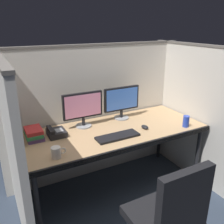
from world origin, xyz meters
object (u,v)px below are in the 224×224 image
object	(u,v)px
desk	(115,134)
coffee_mug	(56,152)
book_stack	(34,134)
desk_phone	(56,133)
monitor_left	(83,107)
monitor_right	(122,101)
keyboard_main	(118,136)
computer_mouse	(145,127)
soda_can	(186,121)

from	to	relation	value
desk	coffee_mug	distance (m)	0.73
coffee_mug	book_stack	xyz separation A→B (m)	(-0.09, 0.43, 0.00)
desk	desk_phone	distance (m)	0.60
monitor_left	monitor_right	distance (m)	0.48
monitor_right	coffee_mug	xyz separation A→B (m)	(-0.91, -0.51, -0.17)
keyboard_main	desk_phone	size ratio (longest dim) A/B	2.26
monitor_left	book_stack	xyz separation A→B (m)	(-0.53, -0.06, -0.16)
monitor_left	book_stack	distance (m)	0.55
monitor_right	desk_phone	bearing A→B (deg)	-172.78
keyboard_main	monitor_right	bearing A→B (deg)	55.84
keyboard_main	computer_mouse	xyz separation A→B (m)	(0.35, 0.05, 0.01)
monitor_right	desk_phone	distance (m)	0.83
monitor_left	desk	bearing A→B (deg)	-44.05
desk_phone	monitor_right	bearing A→B (deg)	7.22
desk	soda_can	bearing A→B (deg)	-21.06
keyboard_main	coffee_mug	bearing A→B (deg)	-171.70
monitor_right	keyboard_main	xyz separation A→B (m)	(-0.28, -0.42, -0.20)
monitor_left	coffee_mug	distance (m)	0.68
monitor_left	coffee_mug	bearing A→B (deg)	-131.25
coffee_mug	desk_phone	bearing A→B (deg)	75.06
desk_phone	book_stack	distance (m)	0.21
monitor_right	computer_mouse	size ratio (longest dim) A/B	4.48
desk	book_stack	world-z (taller)	book_stack
book_stack	soda_can	xyz separation A→B (m)	(1.49, -0.46, 0.01)
desk	coffee_mug	world-z (taller)	coffee_mug
soda_can	coffee_mug	bearing A→B (deg)	179.11
monitor_right	desk_phone	xyz separation A→B (m)	(-0.80, -0.10, -0.18)
monitor_right	keyboard_main	bearing A→B (deg)	-124.16
keyboard_main	coffee_mug	xyz separation A→B (m)	(-0.62, -0.09, 0.04)
book_stack	desk_phone	bearing A→B (deg)	-7.86
keyboard_main	desk_phone	distance (m)	0.61
keyboard_main	book_stack	world-z (taller)	book_stack
monitor_right	desk_phone	world-z (taller)	monitor_right
computer_mouse	coffee_mug	world-z (taller)	coffee_mug
computer_mouse	coffee_mug	bearing A→B (deg)	-171.75
keyboard_main	computer_mouse	bearing A→B (deg)	8.15
book_stack	computer_mouse	bearing A→B (deg)	-15.26
coffee_mug	soda_can	world-z (taller)	soda_can
monitor_left	soda_can	bearing A→B (deg)	-28.20
monitor_right	soda_can	distance (m)	0.73
monitor_right	keyboard_main	size ratio (longest dim) A/B	1.00
coffee_mug	desk	bearing A→B (deg)	20.30
soda_can	desk	bearing A→B (deg)	158.94
book_stack	soda_can	size ratio (longest dim) A/B	1.85
computer_mouse	soda_can	distance (m)	0.45
coffee_mug	keyboard_main	bearing A→B (deg)	8.30
monitor_right	book_stack	distance (m)	1.02
keyboard_main	book_stack	xyz separation A→B (m)	(-0.72, 0.34, 0.04)
monitor_left	desk_phone	world-z (taller)	monitor_left
keyboard_main	soda_can	xyz separation A→B (m)	(0.77, -0.11, 0.05)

